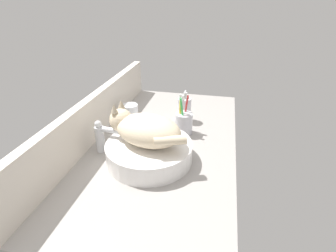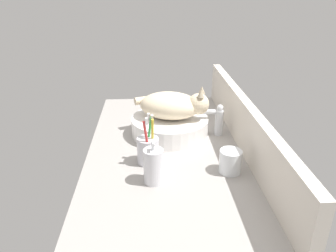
{
  "view_description": "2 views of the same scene",
  "coord_description": "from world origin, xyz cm",
  "px_view_note": "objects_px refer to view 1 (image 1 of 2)",
  "views": [
    {
      "loc": [
        -93.85,
        -23.41,
        58.15
      ],
      "look_at": [
        -1.83,
        -3.36,
        8.9
      ],
      "focal_mm": 28.0,
      "sensor_mm": 36.0,
      "label": 1
    },
    {
      "loc": [
        112.96,
        -6.97,
        60.85
      ],
      "look_at": [
        2.6,
        -0.48,
        11.14
      ],
      "focal_mm": 35.0,
      "sensor_mm": 36.0,
      "label": 2
    }
  ],
  "objects_px": {
    "sink_basin": "(149,152)",
    "water_glass": "(130,113)",
    "soap_dispenser": "(184,110)",
    "toothbrush_cup": "(184,123)",
    "faucet": "(102,136)",
    "cat": "(145,129)"
  },
  "relations": [
    {
      "from": "soap_dispenser",
      "to": "water_glass",
      "type": "distance_m",
      "value": 0.27
    },
    {
      "from": "faucet",
      "to": "water_glass",
      "type": "height_order",
      "value": "faucet"
    },
    {
      "from": "soap_dispenser",
      "to": "sink_basin",
      "type": "bearing_deg",
      "value": 168.31
    },
    {
      "from": "soap_dispenser",
      "to": "toothbrush_cup",
      "type": "relative_size",
      "value": 0.81
    },
    {
      "from": "faucet",
      "to": "toothbrush_cup",
      "type": "xyz_separation_m",
      "value": [
        0.22,
        -0.29,
        -0.02
      ]
    },
    {
      "from": "faucet",
      "to": "water_glass",
      "type": "relative_size",
      "value": 1.68
    },
    {
      "from": "cat",
      "to": "faucet",
      "type": "distance_m",
      "value": 0.19
    },
    {
      "from": "cat",
      "to": "soap_dispenser",
      "type": "xyz_separation_m",
      "value": [
        0.36,
        -0.09,
        -0.07
      ]
    },
    {
      "from": "toothbrush_cup",
      "to": "water_glass",
      "type": "xyz_separation_m",
      "value": [
        0.08,
        0.28,
        -0.02
      ]
    },
    {
      "from": "cat",
      "to": "toothbrush_cup",
      "type": "bearing_deg",
      "value": -24.33
    },
    {
      "from": "cat",
      "to": "water_glass",
      "type": "distance_m",
      "value": 0.37
    },
    {
      "from": "cat",
      "to": "soap_dispenser",
      "type": "relative_size",
      "value": 2.05
    },
    {
      "from": "soap_dispenser",
      "to": "faucet",
      "type": "bearing_deg",
      "value": 141.83
    },
    {
      "from": "sink_basin",
      "to": "toothbrush_cup",
      "type": "distance_m",
      "value": 0.26
    },
    {
      "from": "faucet",
      "to": "water_glass",
      "type": "xyz_separation_m",
      "value": [
        0.3,
        -0.01,
        -0.04
      ]
    },
    {
      "from": "toothbrush_cup",
      "to": "water_glass",
      "type": "relative_size",
      "value": 2.3
    },
    {
      "from": "toothbrush_cup",
      "to": "faucet",
      "type": "bearing_deg",
      "value": 127.15
    },
    {
      "from": "sink_basin",
      "to": "cat",
      "type": "distance_m",
      "value": 0.1
    },
    {
      "from": "sink_basin",
      "to": "faucet",
      "type": "bearing_deg",
      "value": 84.63
    },
    {
      "from": "faucet",
      "to": "soap_dispenser",
      "type": "distance_m",
      "value": 0.44
    },
    {
      "from": "sink_basin",
      "to": "water_glass",
      "type": "xyz_separation_m",
      "value": [
        0.32,
        0.19,
        -0.0
      ]
    },
    {
      "from": "soap_dispenser",
      "to": "water_glass",
      "type": "xyz_separation_m",
      "value": [
        -0.05,
        0.26,
        -0.02
      ]
    }
  ]
}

